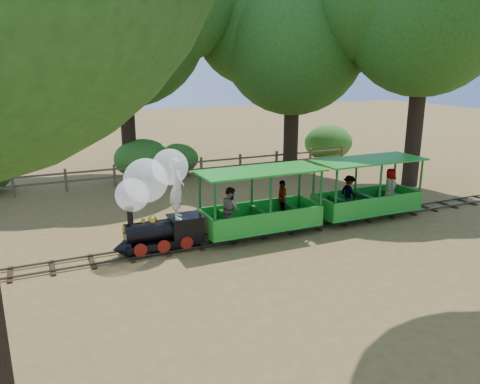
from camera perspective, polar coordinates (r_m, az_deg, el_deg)
name	(u,v)px	position (r m, az deg, el deg)	size (l,w,h in m)	color
ground	(258,236)	(14.67, 2.23, -5.33)	(90.00, 90.00, 0.00)	olive
track	(258,234)	(14.65, 2.23, -5.09)	(22.00, 1.00, 0.10)	#3F3D3A
locomotive	(155,195)	(13.16, -10.34, -0.31)	(2.59, 1.22, 2.97)	black
carriage_front	(258,210)	(14.42, 2.19, -2.22)	(3.84, 1.57, 2.00)	green
carriage_rear	(367,195)	(16.66, 15.27, -0.36)	(3.84, 1.57, 2.00)	green
oak_nc	(120,12)	(22.39, -14.47, 20.50)	(9.35, 8.22, 10.74)	#2D2116
oak_ne	(292,33)	(23.08, 6.37, 18.72)	(8.58, 7.55, 9.68)	#2D2116
oak_e	(424,6)	(21.70, 21.54, 20.33)	(8.24, 7.25, 10.42)	#2D2116
fence	(181,168)	(21.68, -7.22, 2.91)	(18.10, 0.10, 1.00)	brown
shrub_mid_w	(142,158)	(22.49, -11.84, 4.02)	(2.65, 2.03, 1.83)	#2D6B1E
shrub_mid_e	(177,159)	(22.92, -7.74, 4.00)	(2.17, 1.67, 1.50)	#2D6B1E
shrub_east	(328,143)	(26.71, 10.73, 5.95)	(2.83, 2.18, 1.96)	#2D6B1E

